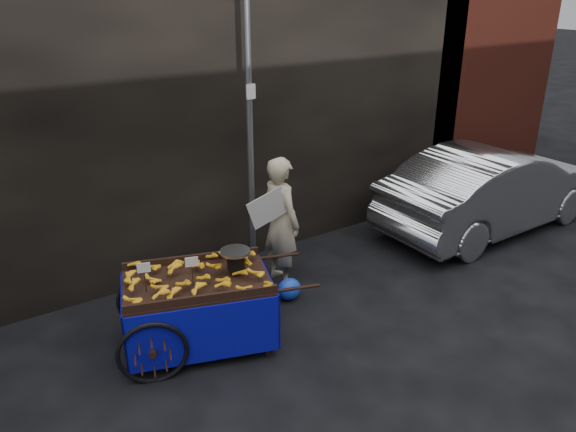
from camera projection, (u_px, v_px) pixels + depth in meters
ground at (287, 315)px, 6.62m from camera, size 80.00×80.00×0.00m
building_wall at (208, 69)px, 7.84m from camera, size 13.50×2.00×5.00m
street_pole at (250, 123)px, 6.99m from camera, size 0.12×0.10×4.00m
banana_cart at (193, 288)px, 5.83m from camera, size 2.26×1.52×1.13m
vendor at (281, 221)px, 7.06m from camera, size 0.79×0.65×1.69m
plastic_bag at (289, 289)px, 6.90m from camera, size 0.31×0.25×0.28m
parked_car at (493, 188)px, 8.72m from camera, size 3.99×1.43×1.31m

